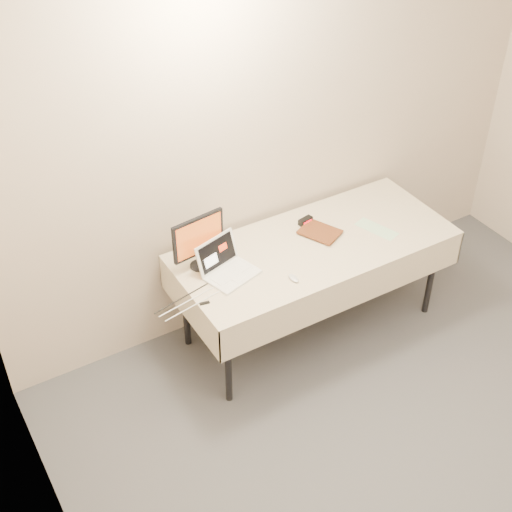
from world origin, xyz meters
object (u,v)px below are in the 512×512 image
laptop (226,266)px  monitor (198,238)px  table (314,251)px  book (313,225)px

laptop → monitor: (-0.11, 0.14, 0.16)m
laptop → monitor: 0.24m
monitor → table: bearing=-20.5°
table → monitor: bearing=167.0°
table → laptop: laptop is taller
monitor → book: size_ratio=1.44×
laptop → book: 0.65m
table → book: book is taller
monitor → laptop: bearing=-59.2°
table → monitor: (-0.75, 0.17, 0.28)m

